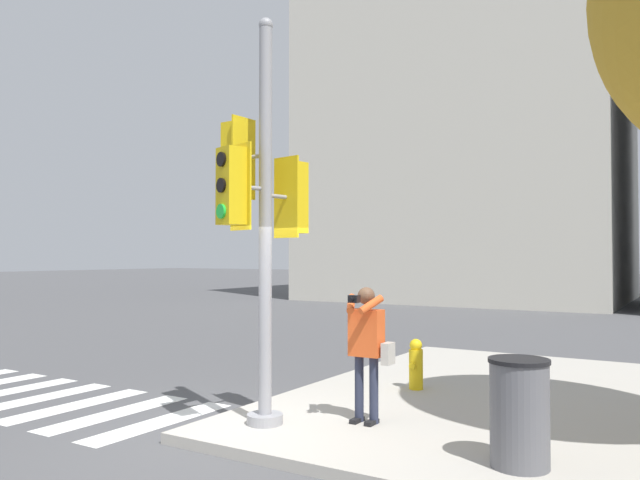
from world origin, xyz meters
TOP-DOWN VIEW (x-y plane):
  - ground_plane at (0.00, 0.00)m, footprint 160.00×160.00m
  - sidewalk_corner at (3.50, 3.50)m, footprint 8.00×8.00m
  - crosswalk_stripes at (-3.75, 0.17)m, footprint 5.53×2.34m
  - traffic_signal_pole at (0.18, 0.43)m, footprint 0.91×1.27m
  - person_photographer at (1.31, 1.12)m, footprint 0.58×0.54m
  - fire_hydrant at (1.07, 3.21)m, footprint 0.21×0.27m
  - trash_bin at (3.28, 0.47)m, footprint 0.58×0.58m
  - building_left at (-5.37, 25.74)m, footprint 14.72×12.21m

SIDE VIEW (x-z plane):
  - ground_plane at x=0.00m, z-range 0.00..0.00m
  - crosswalk_stripes at x=-3.75m, z-range 0.00..0.01m
  - sidewalk_corner at x=3.50m, z-range 0.00..0.13m
  - fire_hydrant at x=1.07m, z-range 0.12..0.88m
  - trash_bin at x=3.28m, z-range 0.13..1.16m
  - person_photographer at x=1.31m, z-range 0.28..1.92m
  - traffic_signal_pole at x=0.18m, z-range 0.31..5.24m
  - building_left at x=-5.37m, z-range 0.01..17.17m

